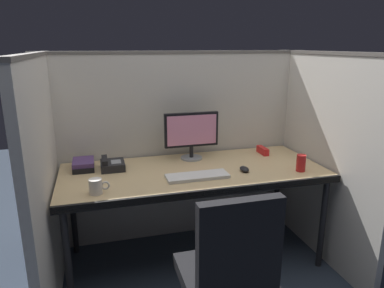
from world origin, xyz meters
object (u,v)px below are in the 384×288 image
at_px(desk_phone, 112,165).
at_px(book_stack, 83,165).
at_px(soda_can, 301,163).
at_px(coffee_mug, 96,186).
at_px(desk, 194,176).
at_px(keyboard_main, 197,176).
at_px(red_stapler, 263,150).
at_px(computer_mouse, 244,169).
at_px(monitor_center, 191,133).

distance_m(desk_phone, book_stack, 0.21).
distance_m(soda_can, book_stack, 1.58).
relative_size(soda_can, coffee_mug, 0.97).
bearing_deg(desk, keyboard_main, -97.96).
distance_m(keyboard_main, red_stapler, 0.78).
relative_size(computer_mouse, soda_can, 0.79).
relative_size(monitor_center, book_stack, 1.96).
xyz_separation_m(desk, coffee_mug, (-0.69, -0.25, 0.10)).
distance_m(keyboard_main, book_stack, 0.85).
bearing_deg(coffee_mug, monitor_center, 34.48).
xyz_separation_m(desk_phone, coffee_mug, (-0.12, -0.43, 0.01)).
xyz_separation_m(red_stapler, coffee_mug, (-1.35, -0.48, 0.02)).
bearing_deg(desk_phone, monitor_center, 7.37).
distance_m(computer_mouse, soda_can, 0.41).
bearing_deg(soda_can, keyboard_main, 174.66).
distance_m(desk, book_stack, 0.81).
relative_size(red_stapler, coffee_mug, 1.19).
relative_size(desk, coffee_mug, 15.08).
bearing_deg(monitor_center, computer_mouse, -52.91).
bearing_deg(red_stapler, coffee_mug, -160.36).
bearing_deg(red_stapler, book_stack, 179.90).
bearing_deg(book_stack, keyboard_main, -27.29).
distance_m(desk, monitor_center, 0.38).
xyz_separation_m(desk, soda_can, (0.73, -0.22, 0.11)).
height_order(desk_phone, red_stapler, desk_phone).
bearing_deg(soda_can, desk, 163.08).
distance_m(desk, desk_phone, 0.61).
xyz_separation_m(keyboard_main, red_stapler, (0.68, 0.39, 0.02)).
distance_m(monitor_center, computer_mouse, 0.52).
relative_size(computer_mouse, coffee_mug, 0.76).
xyz_separation_m(monitor_center, keyboard_main, (-0.07, -0.41, -0.20)).
distance_m(keyboard_main, computer_mouse, 0.36).
bearing_deg(monitor_center, book_stack, -178.25).
bearing_deg(computer_mouse, keyboard_main, -174.99).
bearing_deg(keyboard_main, soda_can, -5.34).
xyz_separation_m(soda_can, book_stack, (-1.51, 0.46, -0.03)).
bearing_deg(monitor_center, coffee_mug, -145.52).
bearing_deg(coffee_mug, soda_can, 1.03).
distance_m(computer_mouse, desk_phone, 0.96).
xyz_separation_m(keyboard_main, computer_mouse, (0.36, 0.03, 0.01)).
height_order(soda_can, red_stapler, soda_can).
xyz_separation_m(desk, book_stack, (-0.78, 0.24, 0.08)).
bearing_deg(computer_mouse, book_stack, 162.24).
distance_m(desk_phone, red_stapler, 1.24).
bearing_deg(coffee_mug, red_stapler, 19.64).
distance_m(monitor_center, coffee_mug, 0.92).
bearing_deg(soda_can, book_stack, 163.06).
bearing_deg(computer_mouse, soda_can, -14.57).
distance_m(monitor_center, soda_can, 0.85).
xyz_separation_m(monitor_center, coffee_mug, (-0.74, -0.51, -0.17)).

